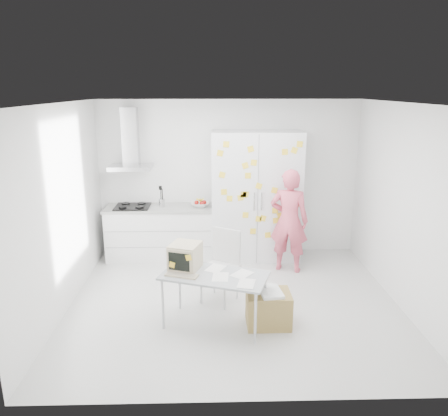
{
  "coord_description": "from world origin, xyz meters",
  "views": [
    {
      "loc": [
        -0.29,
        -5.5,
        2.89
      ],
      "look_at": [
        -0.12,
        0.74,
        1.16
      ],
      "focal_mm": 35.0,
      "sensor_mm": 36.0,
      "label": 1
    }
  ],
  "objects_px": {
    "person": "(289,221)",
    "cardboard_box": "(268,308)",
    "desk": "(196,265)",
    "chair": "(222,261)"
  },
  "relations": [
    {
      "from": "person",
      "to": "cardboard_box",
      "type": "bearing_deg",
      "value": 91.96
    },
    {
      "from": "cardboard_box",
      "to": "person",
      "type": "bearing_deg",
      "value": 72.81
    },
    {
      "from": "desk",
      "to": "chair",
      "type": "bearing_deg",
      "value": 78.72
    },
    {
      "from": "desk",
      "to": "chair",
      "type": "xyz_separation_m",
      "value": [
        0.34,
        0.59,
        -0.2
      ]
    },
    {
      "from": "cardboard_box",
      "to": "chair",
      "type": "bearing_deg",
      "value": 128.28
    },
    {
      "from": "chair",
      "to": "cardboard_box",
      "type": "bearing_deg",
      "value": -21.35
    },
    {
      "from": "desk",
      "to": "cardboard_box",
      "type": "bearing_deg",
      "value": 11.12
    },
    {
      "from": "person",
      "to": "cardboard_box",
      "type": "height_order",
      "value": "person"
    },
    {
      "from": "person",
      "to": "desk",
      "type": "xyz_separation_m",
      "value": [
        -1.43,
        -1.58,
        -0.07
      ]
    },
    {
      "from": "person",
      "to": "cardboard_box",
      "type": "relative_size",
      "value": 3.08
    }
  ]
}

